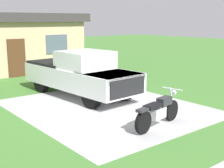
# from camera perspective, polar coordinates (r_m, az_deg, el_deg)

# --- Properties ---
(ground_plane) EXTENTS (80.00, 80.00, 0.00)m
(ground_plane) POSITION_cam_1_polar(r_m,az_deg,el_deg) (11.28, -1.02, -4.34)
(ground_plane) COLOR #457C32
(driveway_pad) EXTENTS (5.90, 7.03, 0.01)m
(driveway_pad) POSITION_cam_1_polar(r_m,az_deg,el_deg) (11.28, -1.02, -4.32)
(driveway_pad) COLOR #B6B6B6
(driveway_pad) RESTS_ON ground
(motorcycle) EXTENTS (2.19, 0.78, 1.09)m
(motorcycle) POSITION_cam_1_polar(r_m,az_deg,el_deg) (9.30, 8.59, -4.98)
(motorcycle) COLOR black
(motorcycle) RESTS_ON ground
(pickup_truck) EXTENTS (2.38, 5.74, 1.90)m
(pickup_truck) POSITION_cam_1_polar(r_m,az_deg,el_deg) (12.92, -6.17, 2.01)
(pickup_truck) COLOR black
(pickup_truck) RESTS_ON ground
(neighbor_house) EXTENTS (9.60, 5.60, 3.50)m
(neighbor_house) POSITION_cam_1_polar(r_m,az_deg,el_deg) (20.19, -19.99, 7.29)
(neighbor_house) COLOR tan
(neighbor_house) RESTS_ON ground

